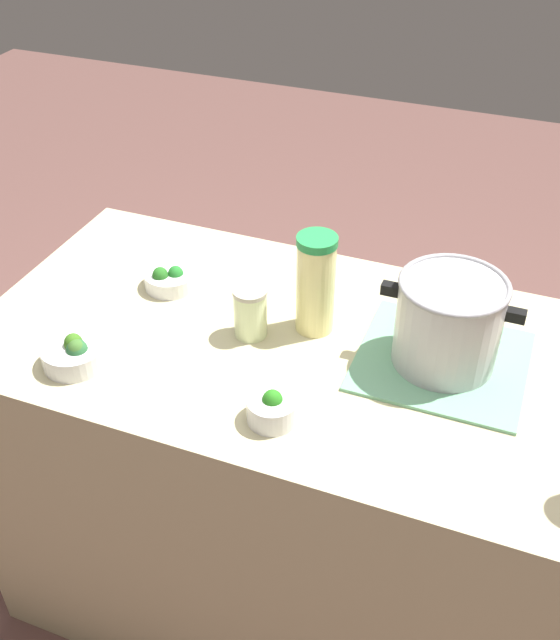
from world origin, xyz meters
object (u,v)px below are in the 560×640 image
Objects in this scene: cooking_pot at (449,321)px; broccoli_bowl_back at (74,353)px; mason_jar at (250,312)px; lemonade_pitcher at (316,284)px; broccoli_bowl_front at (272,408)px; broccoli_bowl_center at (170,278)px.

cooking_pot reaches higher than broccoli_bowl_back.
mason_jar is at bearing -172.32° from cooking_pot.
lemonade_pitcher is at bearing 35.32° from broccoli_bowl_back.
cooking_pot is 0.80m from broccoli_bowl_back.
broccoli_bowl_front is 0.46m from broccoli_bowl_back.
broccoli_bowl_back is (-0.31, -0.23, -0.03)m from mason_jar.
cooking_pot is 0.30m from lemonade_pitcher.
cooking_pot is 2.42× the size of mason_jar.
cooking_pot is at bearing -3.46° from lemonade_pitcher.
broccoli_bowl_front is 0.78× the size of broccoli_bowl_center.
broccoli_bowl_front is at bearing -86.24° from lemonade_pitcher.
broccoli_bowl_center is at bearing 175.84° from lemonade_pitcher.
mason_jar is 1.21× the size of broccoli_bowl_front.
mason_jar is 0.28m from broccoli_bowl_center.
lemonade_pitcher reaches higher than broccoli_bowl_center.
lemonade_pitcher is 1.96× the size of mason_jar.
lemonade_pitcher reaches higher than mason_jar.
cooking_pot is 0.43m from mason_jar.
broccoli_bowl_front is 0.53m from broccoli_bowl_center.
lemonade_pitcher is 1.86× the size of broccoli_bowl_center.
broccoli_bowl_front reaches higher than broccoli_bowl_center.
broccoli_bowl_back is (-0.74, -0.29, -0.08)m from cooking_pot.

